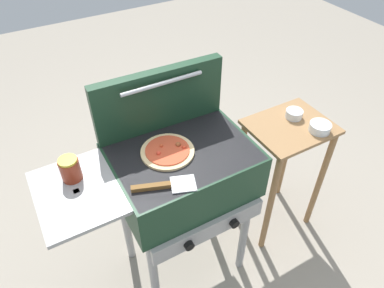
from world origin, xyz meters
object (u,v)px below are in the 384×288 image
pizza_pepperoni (168,151)px  topping_bowl_far (294,114)px  spatula (164,186)px  prep_table (284,156)px  grill (181,175)px  topping_bowl_near (320,128)px  sauce_jar (70,169)px

pizza_pepperoni → topping_bowl_far: (0.78, 0.03, -0.10)m
spatula → prep_table: (0.82, 0.15, -0.35)m
pizza_pepperoni → prep_table: 0.80m
grill → topping_bowl_far: grill is taller
grill → pizza_pepperoni: (-0.05, 0.03, 0.15)m
spatula → topping_bowl_far: (0.88, 0.20, -0.10)m
grill → topping_bowl_near: 0.78m
pizza_pepperoni → sauce_jar: 0.42m
grill → topping_bowl_far: bearing=4.1°
sauce_jar → prep_table: size_ratio=0.13×
spatula → topping_bowl_far: spatula is taller
grill → spatula: size_ratio=3.64×
grill → pizza_pepperoni: bearing=149.8°
topping_bowl_far → prep_table: bearing=-141.0°
topping_bowl_far → grill: bearing=-175.9°
grill → prep_table: (0.67, 0.00, -0.20)m
topping_bowl_near → topping_bowl_far: same height
sauce_jar → topping_bowl_far: bearing=-1.4°
prep_table → grill: bearing=-179.6°
spatula → topping_bowl_near: bearing=2.8°
prep_table → topping_bowl_far: topping_bowl_far is taller
pizza_pepperoni → prep_table: bearing=-1.8°
pizza_pepperoni → topping_bowl_near: 0.84m
topping_bowl_near → pizza_pepperoni: bearing=170.9°
grill → topping_bowl_far: 0.74m
prep_table → sauce_jar: bearing=176.1°
topping_bowl_near → grill: bearing=172.3°
pizza_pepperoni → spatula: pizza_pepperoni is taller
spatula → prep_table: 0.91m
sauce_jar → prep_table: (1.13, -0.08, -0.39)m
spatula → prep_table: spatula is taller
topping_bowl_near → topping_bowl_far: bearing=103.7°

